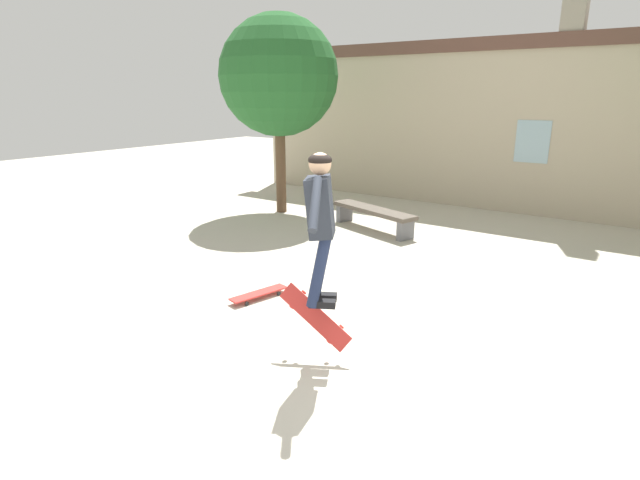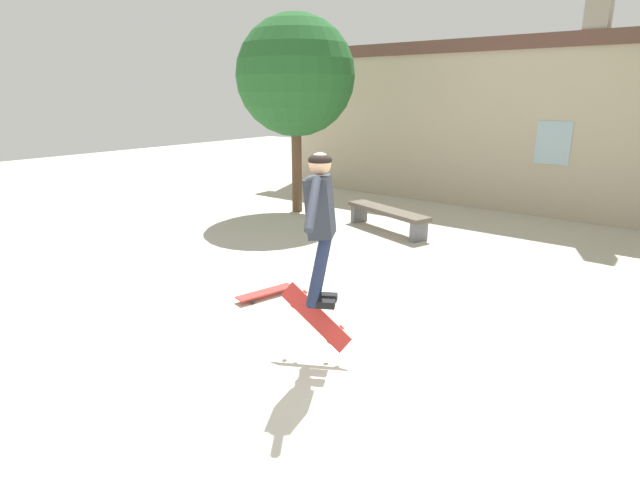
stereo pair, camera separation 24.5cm
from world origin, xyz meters
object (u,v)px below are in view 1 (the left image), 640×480
at_px(skater, 320,216).
at_px(skateboard_resting, 259,293).
at_px(park_bench, 373,214).
at_px(skateboard_flipping, 315,317).
at_px(tree_left, 279,76).

relative_size(skater, skateboard_resting, 1.77).
height_order(park_bench, skater, skater).
distance_m(skateboard_flipping, skateboard_resting, 1.71).
height_order(tree_left, skateboard_resting, tree_left).
bearing_deg(skater, skateboard_resting, 123.59).
height_order(tree_left, skater, tree_left).
relative_size(skater, skateboard_flipping, 1.88).
xyz_separation_m(park_bench, skater, (1.99, -4.74, 1.18)).
xyz_separation_m(skater, skateboard_resting, (-1.56, 0.83, -1.44)).
bearing_deg(park_bench, tree_left, -166.96).
bearing_deg(skateboard_flipping, tree_left, 125.14).
bearing_deg(skateboard_resting, park_bench, -159.37).
height_order(park_bench, skateboard_flipping, skateboard_flipping).
bearing_deg(skateboard_flipping, skater, -29.75).
bearing_deg(skater, tree_left, 103.73).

